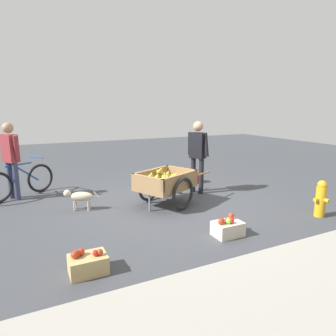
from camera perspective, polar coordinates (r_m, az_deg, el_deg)
The scene contains 10 objects.
ground_plane at distance 6.14m, azimuth 0.33°, elevation -6.79°, with size 24.00×24.00×0.00m, color #3D3F44.
fruit_cart at distance 5.90m, azimuth -0.55°, elevation -3.09°, with size 1.82×1.39×0.73m.
vendor_person at distance 6.70m, azimuth 5.75°, elevation 3.37°, with size 0.33×0.53×1.64m.
bicycle at distance 7.19m, azimuth -26.61°, elevation -2.37°, with size 1.42×0.96×0.85m.
cyclist_person at distance 7.00m, azimuth -28.11°, elevation 2.39°, with size 0.35×0.54×1.63m.
dog at distance 5.91m, azimuth -16.71°, elevation -5.27°, with size 0.62×0.36×0.40m.
fire_hydrant at distance 5.98m, azimuth 27.40°, elevation -5.28°, with size 0.25×0.25×0.67m.
plastic_bucket at distance 7.76m, azimuth 5.10°, elevation -1.80°, with size 0.29×0.29×0.28m, color #B21E1E.
apple_crate at distance 4.71m, azimuth 11.45°, elevation -11.25°, with size 0.44×0.32×0.31m.
mixed_fruit_crate at distance 3.81m, azimuth -15.23°, elevation -17.34°, with size 0.44×0.32×0.31m.
Camera 1 is at (2.57, 5.22, 1.94)m, focal length 31.59 mm.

